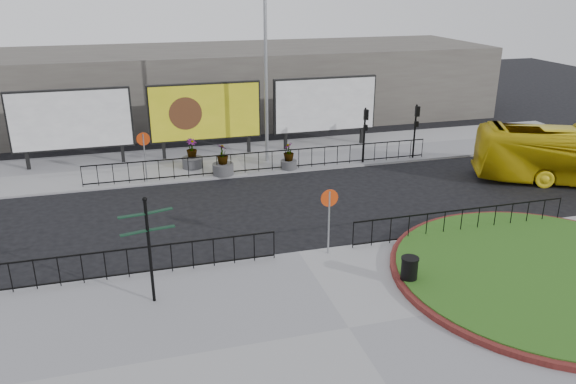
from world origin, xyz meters
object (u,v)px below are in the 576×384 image
object	(u,v)px
planter_b	(223,164)
planter_c	(289,158)
planter_a	(192,158)
billboard_mid	(205,112)
lamp_post	(266,75)
litter_bin	(409,271)
fingerpost_sign	(148,240)

from	to	relation	value
planter_b	planter_c	xyz separation A→B (m)	(3.48, 0.00, -0.01)
planter_a	planter_c	size ratio (longest dim) A/B	1.10
billboard_mid	planter_c	distance (m)	5.54
billboard_mid	planter_c	xyz separation A→B (m)	(3.78, -3.57, -1.92)
lamp_post	litter_bin	world-z (taller)	lamp_post
fingerpost_sign	planter_b	xyz separation A→B (m)	(4.08, 11.40, -1.52)
billboard_mid	planter_c	bearing A→B (deg)	-43.37
billboard_mid	fingerpost_sign	xyz separation A→B (m)	(-3.78, -14.98, -0.39)
lamp_post	planter_b	size ratio (longest dim) A/B	5.74
fingerpost_sign	planter_b	world-z (taller)	fingerpost_sign
lamp_post	fingerpost_sign	distance (m)	14.90
planter_c	lamp_post	bearing A→B (deg)	115.81
billboard_mid	fingerpost_sign	size ratio (longest dim) A/B	1.79
lamp_post	litter_bin	distance (m)	14.88
planter_a	lamp_post	bearing A→B (deg)	0.77
fingerpost_sign	planter_a	world-z (taller)	fingerpost_sign
lamp_post	litter_bin	xyz separation A→B (m)	(1.28, -14.21, -4.22)
planter_b	fingerpost_sign	bearing A→B (deg)	-109.67
lamp_post	planter_b	world-z (taller)	lamp_post
litter_bin	planter_a	world-z (taller)	planter_a
planter_b	billboard_mid	bearing A→B (deg)	94.80
litter_bin	planter_b	xyz separation A→B (m)	(-3.98, 12.61, 0.08)
billboard_mid	litter_bin	xyz separation A→B (m)	(4.28, -16.18, -2.00)
planter_b	planter_c	size ratio (longest dim) A/B	1.13
billboard_mid	litter_bin	bearing A→B (deg)	-75.18
lamp_post	planter_a	size ratio (longest dim) A/B	5.89
planter_a	fingerpost_sign	bearing A→B (deg)	-101.78
fingerpost_sign	planter_a	size ratio (longest dim) A/B	2.20
litter_bin	planter_b	world-z (taller)	planter_b
fingerpost_sign	billboard_mid	bearing A→B (deg)	68.35
fingerpost_sign	litter_bin	bearing A→B (deg)	-16.01
lamp_post	litter_bin	bearing A→B (deg)	-84.87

